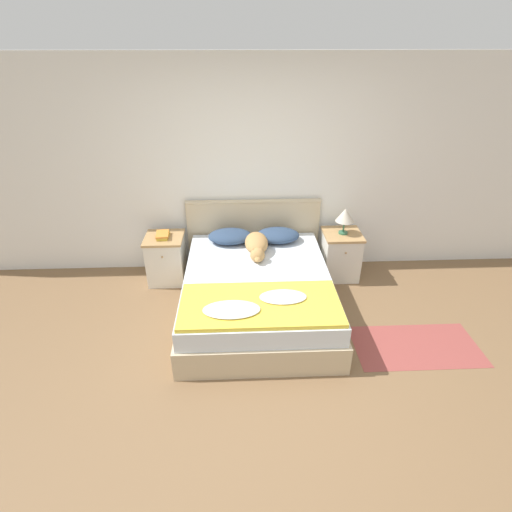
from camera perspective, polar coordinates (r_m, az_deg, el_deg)
ground_plane at (r=3.68m, az=0.98°, el=-17.88°), size 16.00×16.00×0.00m
wall_back at (r=4.85m, az=-0.43°, el=12.15°), size 9.00×0.06×2.55m
bed at (r=4.32m, az=0.12°, el=-5.36°), size 1.57×1.96×0.50m
headboard at (r=5.07m, az=-0.41°, el=3.35°), size 1.65×0.06×0.93m
nightstand_left at (r=4.99m, az=-12.68°, el=-0.34°), size 0.45×0.46×0.59m
nightstand_right at (r=5.06m, az=11.95°, el=0.20°), size 0.45×0.46×0.59m
pillow_left at (r=4.80m, az=-3.72°, el=2.84°), size 0.52×0.37×0.15m
pillow_right at (r=4.82m, az=3.11°, el=2.97°), size 0.52×0.37×0.15m
quilt at (r=3.68m, az=0.37°, el=-6.95°), size 1.47×0.71×0.07m
dog at (r=4.55m, az=0.10°, el=1.61°), size 0.27×0.67×0.19m
book_stack at (r=4.83m, az=-13.16°, el=2.92°), size 0.16×0.23×0.05m
table_lamp at (r=4.83m, az=12.59°, el=5.64°), size 0.21×0.21×0.32m
rug at (r=4.32m, az=21.88°, el=-11.84°), size 1.22×0.64×0.00m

